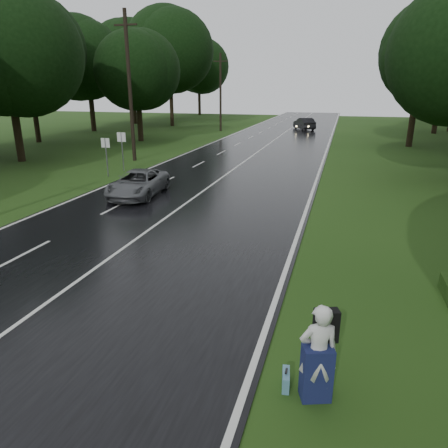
{
  "coord_description": "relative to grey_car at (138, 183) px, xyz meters",
  "views": [
    {
      "loc": [
        7.18,
        -8.72,
        5.46
      ],
      "look_at": [
        3.57,
        3.91,
        1.1
      ],
      "focal_mm": 33.05,
      "sensor_mm": 36.0,
      "label": 1
    }
  ],
  "objects": [
    {
      "name": "far_car",
      "position": [
        4.88,
        38.79,
        0.13
      ],
      "size": [
        3.48,
        5.0,
        1.56
      ],
      "primitive_type": "imported",
      "rotation": [
        0.0,
        0.0,
        3.57
      ],
      "color": "black",
      "rests_on": "road"
    },
    {
      "name": "grey_car",
      "position": [
        0.0,
        0.0,
        0.0
      ],
      "size": [
        2.62,
        4.91,
        1.31
      ],
      "primitive_type": "imported",
      "rotation": [
        0.0,
        0.0,
        0.1
      ],
      "color": "#575A5D",
      "rests_on": "road"
    },
    {
      "name": "suitcase",
      "position": [
        9.48,
        -12.46,
        -0.53
      ],
      "size": [
        0.19,
        0.48,
        0.33
      ],
      "primitive_type": "cube",
      "rotation": [
        0.0,
        0.0,
        0.13
      ],
      "color": "teal",
      "rests_on": "ground"
    },
    {
      "name": "lane_center",
      "position": [
        2.96,
        9.66,
        -0.65
      ],
      "size": [
        0.12,
        140.0,
        0.01
      ],
      "primitive_type": "cube",
      "color": "silver",
      "rests_on": "road"
    },
    {
      "name": "tree_left_f",
      "position": [
        -14.7,
        39.59,
        -0.7
      ],
      "size": [
        11.75,
        11.75,
        18.36
      ],
      "primitive_type": null,
      "color": "black",
      "rests_on": "ground"
    },
    {
      "name": "utility_pole_mid",
      "position": [
        -5.54,
        10.14,
        -0.7
      ],
      "size": [
        1.8,
        0.28,
        10.79
      ],
      "primitive_type": null,
      "color": "black",
      "rests_on": "ground"
    },
    {
      "name": "tree_right_f",
      "position": [
        20.92,
        38.46,
        -0.7
      ],
      "size": [
        8.19,
        8.19,
        12.8
      ],
      "primitive_type": null,
      "color": "black",
      "rests_on": "ground"
    },
    {
      "name": "ground",
      "position": [
        2.96,
        -10.34,
        -0.7
      ],
      "size": [
        160.0,
        160.0,
        0.0
      ],
      "primitive_type": "plane",
      "color": "#244414",
      "rests_on": "ground"
    },
    {
      "name": "road_sign_a",
      "position": [
        -4.24,
        4.05,
        -0.7
      ],
      "size": [
        0.59,
        0.1,
        2.44
      ],
      "primitive_type": null,
      "color": "white",
      "rests_on": "ground"
    },
    {
      "name": "tree_left_e",
      "position": [
        -10.77,
        21.59,
        -0.7
      ],
      "size": [
        7.92,
        7.92,
        12.38
      ],
      "primitive_type": null,
      "color": "black",
      "rests_on": "ground"
    },
    {
      "name": "road_sign_b",
      "position": [
        -4.24,
        6.08,
        -0.7
      ],
      "size": [
        0.62,
        0.1,
        2.6
      ],
      "primitive_type": null,
      "color": "white",
      "rests_on": "ground"
    },
    {
      "name": "tree_left_d",
      "position": [
        -13.82,
        7.38,
        -0.7
      ],
      "size": [
        8.5,
        8.5,
        13.29
      ],
      "primitive_type": null,
      "color": "black",
      "rests_on": "ground"
    },
    {
      "name": "tree_right_e",
      "position": [
        16.32,
        24.75,
        -0.7
      ],
      "size": [
        9.41,
        9.41,
        14.71
      ],
      "primitive_type": null,
      "color": "black",
      "rests_on": "ground"
    },
    {
      "name": "hitchhiker",
      "position": [
        10.04,
        -12.58,
        0.2
      ],
      "size": [
        0.82,
        0.78,
        1.93
      ],
      "color": "silver",
      "rests_on": "ground"
    },
    {
      "name": "road",
      "position": [
        2.96,
        9.66,
        -0.68
      ],
      "size": [
        12.0,
        140.0,
        0.04
      ],
      "primitive_type": "cube",
      "color": "black",
      "rests_on": "ground"
    },
    {
      "name": "utility_pole_far",
      "position": [
        -5.54,
        34.14,
        -0.7
      ],
      "size": [
        1.8,
        0.28,
        9.55
      ],
      "primitive_type": null,
      "color": "black",
      "rests_on": "ground"
    }
  ]
}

